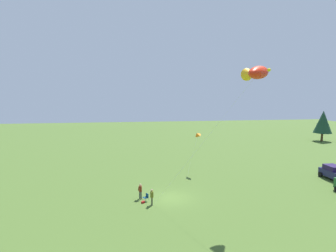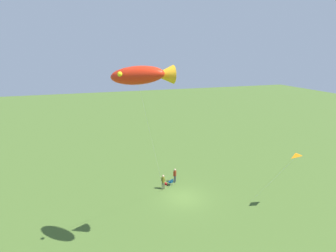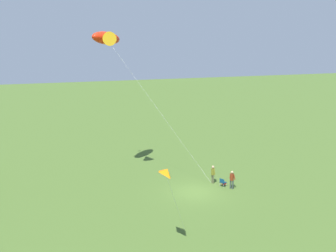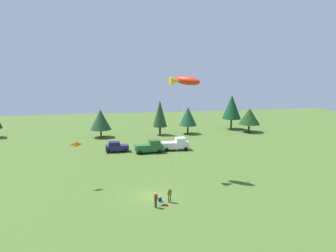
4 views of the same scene
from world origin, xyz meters
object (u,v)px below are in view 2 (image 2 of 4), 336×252
(kite_delta_orange, at_px, (295,155))
(backpack_on_grass, at_px, (166,184))
(folding_chair, at_px, (171,182))
(person_spectator, at_px, (175,174))
(person_kite_flyer, at_px, (163,181))
(kite_large_fish, at_px, (143,75))

(kite_delta_orange, bearing_deg, backpack_on_grass, -39.86)
(folding_chair, xyz_separation_m, person_spectator, (-0.68, -0.61, 0.53))
(folding_chair, height_order, backpack_on_grass, folding_chair)
(person_spectator, bearing_deg, person_kite_flyer, 81.59)
(backpack_on_grass, xyz_separation_m, kite_delta_orange, (-9.94, 8.30, 5.57))
(person_spectator, bearing_deg, kite_delta_orange, -175.39)
(backpack_on_grass, xyz_separation_m, kite_large_fish, (4.55, 9.98, 13.34))
(person_spectator, bearing_deg, backpack_on_grass, 59.94)
(person_spectator, bearing_deg, kite_large_fish, 109.57)
(person_kite_flyer, distance_m, person_spectator, 2.11)
(kite_large_fish, bearing_deg, person_spectator, -119.29)
(person_kite_flyer, bearing_deg, person_spectator, -64.24)
(folding_chair, distance_m, person_spectator, 1.06)
(person_kite_flyer, distance_m, folding_chair, 1.33)
(person_kite_flyer, height_order, folding_chair, person_kite_flyer)
(folding_chair, xyz_separation_m, kite_large_fish, (5.05, 9.60, 12.96))
(kite_large_fish, bearing_deg, folding_chair, -117.75)
(folding_chair, distance_m, kite_delta_orange, 13.37)
(person_spectator, height_order, kite_large_fish, kite_large_fish)
(kite_large_fish, relative_size, kite_delta_orange, 2.36)
(kite_delta_orange, bearing_deg, folding_chair, -40.01)
(folding_chair, distance_m, backpack_on_grass, 0.73)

